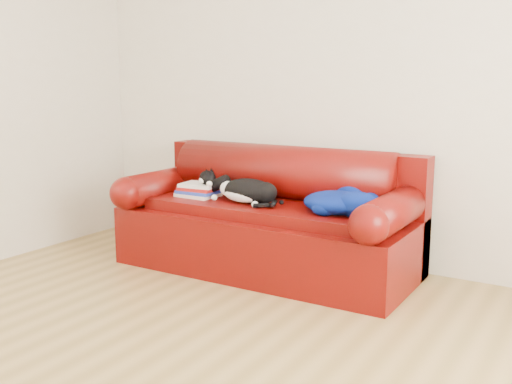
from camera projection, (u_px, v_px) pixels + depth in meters
ground at (182, 365)px, 2.88m from camera, size 4.50×4.50×0.00m
room_shell at (198, 4)px, 2.52m from camera, size 4.52×4.02×2.61m
sofa_base at (266, 238)px, 4.30m from camera, size 2.10×0.90×0.50m
sofa_back at (283, 191)px, 4.44m from camera, size 2.10×1.01×0.88m
book_stack at (199, 190)px, 4.44m from camera, size 0.30×0.23×0.10m
cat at (248, 191)px, 4.19m from camera, size 0.60×0.25×0.22m
blanket at (340, 201)px, 3.90m from camera, size 0.55×0.44×0.17m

